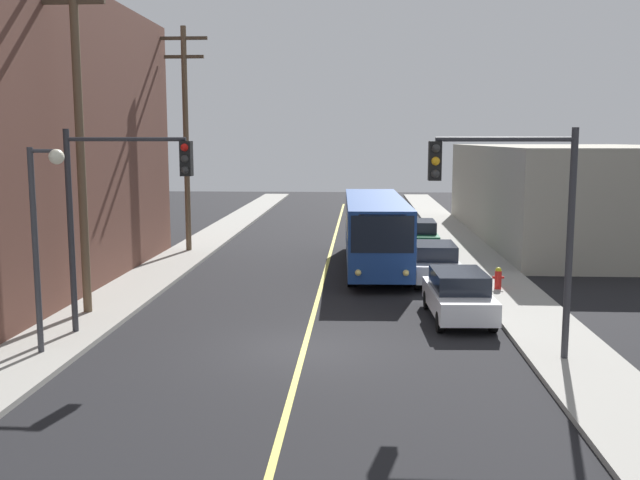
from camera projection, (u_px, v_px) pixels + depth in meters
ground_plane at (304, 349)px, 20.00m from camera, size 120.00×120.00×0.00m
sidewalk_left at (154, 276)px, 30.29m from camera, size 2.50×90.00×0.15m
sidewalk_right at (497, 280)px, 29.46m from camera, size 2.50×90.00×0.15m
lane_stripe_center at (329, 259)px, 34.83m from camera, size 0.16×60.00×0.01m
building_right_warehouse at (581, 192)px, 41.85m from camera, size 12.00×24.12×5.47m
city_bus at (375, 228)px, 32.36m from camera, size 2.89×12.21×3.20m
parked_car_white at (458, 295)px, 23.09m from camera, size 1.97×4.47×1.62m
parked_car_silver at (434, 262)px, 29.19m from camera, size 1.83×4.41×1.62m
parked_car_green at (419, 235)px, 37.44m from camera, size 1.86×4.42×1.62m
utility_pole_near at (79, 121)px, 22.82m from camera, size 2.40×0.28×11.49m
utility_pole_mid at (186, 130)px, 36.01m from camera, size 2.40×0.28×11.29m
traffic_signal_left_corner at (121, 193)px, 20.61m from camera, size 3.75×0.48×6.00m
traffic_signal_right_corner at (511, 200)px, 18.20m from camera, size 3.75×0.48×6.00m
street_lamp_left at (42, 220)px, 18.71m from camera, size 0.98×0.40×5.50m
fire_hydrant at (498, 278)px, 27.25m from camera, size 0.44×0.26×0.84m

